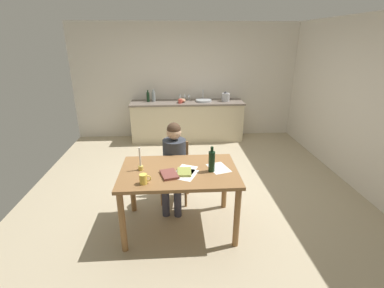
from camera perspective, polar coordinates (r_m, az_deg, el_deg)
name	(u,v)px	position (r m, az deg, el deg)	size (l,w,h in m)	color
ground_plane	(194,187)	(4.54, 0.44, -8.82)	(5.20, 5.20, 0.04)	tan
wall_back	(186,81)	(6.60, -1.19, 12.83)	(5.20, 0.12, 2.60)	silver
wall_right	(365,105)	(4.97, 32.21, 6.89)	(0.12, 5.20, 2.60)	silver
kitchen_counter	(187,121)	(6.43, -0.99, 4.87)	(2.55, 0.64, 0.90)	beige
dining_table	(179,179)	(3.30, -2.69, -7.19)	(1.38, 0.90, 0.79)	olive
chair_at_table	(175,169)	(4.01, -3.46, -5.13)	(0.45, 0.45, 0.85)	olive
person_seated	(174,160)	(3.79, -3.77, -3.35)	(0.37, 0.62, 1.19)	#333842
coffee_mug	(144,179)	(2.99, -9.99, -7.15)	(0.13, 0.08, 0.11)	#F2CC4C
candlestick	(140,164)	(3.28, -10.63, -4.03)	(0.06, 0.06, 0.28)	gold
book_magazine	(184,172)	(3.18, -1.60, -5.82)	(0.16, 0.21, 0.03)	#929945
book_cookery	(169,174)	(3.14, -4.73, -6.29)	(0.17, 0.24, 0.03)	brown
paper_letter	(186,174)	(3.16, -1.17, -6.33)	(0.21, 0.30, 0.00)	white
paper_bill	(186,170)	(3.24, -1.32, -5.51)	(0.21, 0.30, 0.00)	white
paper_envelope	(219,168)	(3.32, 5.53, -4.97)	(0.21, 0.30, 0.00)	white
wine_bottle_on_table	(212,161)	(3.19, 4.10, -3.54)	(0.08, 0.08, 0.31)	black
sink_unit	(204,100)	(6.35, 2.43, 9.02)	(0.36, 0.36, 0.24)	#B2B7BC
bottle_oil	(148,97)	(6.36, -9.10, 9.62)	(0.07, 0.07, 0.26)	black
bottle_vinegar	(154,96)	(6.40, -7.97, 9.75)	(0.08, 0.08, 0.26)	#8C999E
mixing_bowl	(182,100)	(6.26, -2.16, 9.03)	(0.19, 0.19, 0.08)	tan
stovetop_kettle	(226,97)	(6.40, 6.98, 9.68)	(0.18, 0.18, 0.22)	#B7BABF
wine_glass_near_sink	(189,96)	(6.45, -0.63, 10.00)	(0.07, 0.07, 0.15)	silver
wine_glass_by_kettle	(185,96)	(6.44, -1.50, 9.99)	(0.07, 0.07, 0.15)	silver
wine_glass_back_left	(180,96)	(6.44, -2.48, 9.97)	(0.07, 0.07, 0.15)	silver
teacup_on_counter	(180,101)	(6.16, -2.45, 8.86)	(0.12, 0.09, 0.09)	#D84C3F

